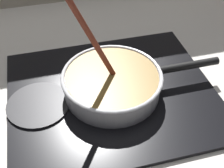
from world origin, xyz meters
TOP-DOWN VIEW (x-y plane):
  - ground at (0.00, 0.00)m, footprint 2.40×1.60m
  - hob_plate at (0.05, 0.20)m, footprint 0.56×0.48m
  - burner_ring at (0.05, 0.20)m, footprint 0.16×0.16m
  - spare_burner at (-0.15, 0.20)m, footprint 0.17×0.17m
  - cooking_pan at (0.06, 0.20)m, footprint 0.44×0.27m

SIDE VIEW (x-z plane):
  - ground at x=0.00m, z-range -0.04..0.00m
  - hob_plate at x=0.05m, z-range 0.00..0.01m
  - spare_burner at x=-0.15m, z-range 0.01..0.02m
  - burner_ring at x=0.05m, z-range 0.01..0.02m
  - cooking_pan at x=0.06m, z-range -0.11..0.20m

